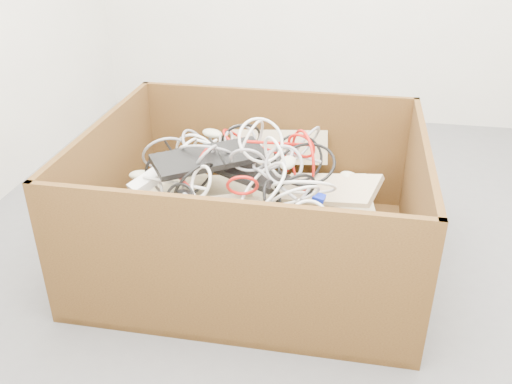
% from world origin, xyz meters
% --- Properties ---
extents(ground, '(3.00, 3.00, 0.00)m').
position_xyz_m(ground, '(0.00, 0.00, 0.00)').
color(ground, '#565659').
rests_on(ground, ground).
extents(cardboard_box, '(1.28, 1.06, 0.58)m').
position_xyz_m(cardboard_box, '(-0.17, -0.23, 0.14)').
color(cardboard_box, '#3B240E').
rests_on(cardboard_box, ground).
extents(keyboard_pile, '(1.06, 0.99, 0.36)m').
position_xyz_m(keyboard_pile, '(-0.13, -0.21, 0.28)').
color(keyboard_pile, tan).
rests_on(keyboard_pile, cardboard_box).
extents(mice_scatter, '(0.97, 0.82, 0.22)m').
position_xyz_m(mice_scatter, '(-0.21, -0.21, 0.35)').
color(mice_scatter, beige).
rests_on(mice_scatter, keyboard_pile).
extents(power_strip_left, '(0.23, 0.29, 0.13)m').
position_xyz_m(power_strip_left, '(-0.52, -0.24, 0.38)').
color(power_strip_left, white).
rests_on(power_strip_left, keyboard_pile).
extents(power_strip_right, '(0.24, 0.22, 0.09)m').
position_xyz_m(power_strip_right, '(-0.50, -0.51, 0.34)').
color(power_strip_right, white).
rests_on(power_strip_right, keyboard_pile).
extents(vga_plug, '(0.05, 0.05, 0.03)m').
position_xyz_m(vga_plug, '(0.11, -0.32, 0.36)').
color(vga_plug, '#0B1DAB').
rests_on(vga_plug, keyboard_pile).
extents(cable_tangle, '(0.97, 0.84, 0.40)m').
position_xyz_m(cable_tangle, '(-0.20, -0.18, 0.41)').
color(cable_tangle, gray).
rests_on(cable_tangle, keyboard_pile).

